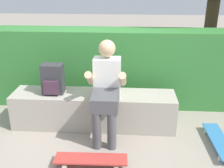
{
  "coord_description": "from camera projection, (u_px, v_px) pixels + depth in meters",
  "views": [
    {
      "loc": [
        0.47,
        -2.92,
        1.95
      ],
      "look_at": [
        0.24,
        0.48,
        0.58
      ],
      "focal_mm": 43.3,
      "sensor_mm": 36.0,
      "label": 1
    }
  ],
  "objects": [
    {
      "name": "skateboard_near_person",
      "position": [
        91.0,
        159.0,
        2.96
      ],
      "size": [
        0.81,
        0.22,
        0.09
      ],
      "color": "#BC3833",
      "rests_on": "ground"
    },
    {
      "name": "hedge_row",
      "position": [
        90.0,
        67.0,
        4.29
      ],
      "size": [
        6.1,
        0.51,
        1.2
      ],
      "color": "#337935",
      "rests_on": "ground"
    },
    {
      "name": "skateboard_beside_bench",
      "position": [
        219.0,
        141.0,
        3.29
      ],
      "size": [
        0.22,
        0.81,
        0.09
      ],
      "color": "teal",
      "rests_on": "ground"
    },
    {
      "name": "ground_plane",
      "position": [
        91.0,
        139.0,
        3.46
      ],
      "size": [
        24.0,
        24.0,
        0.0
      ],
      "primitive_type": "plane",
      "color": "gray"
    },
    {
      "name": "backpack_on_bench",
      "position": [
        53.0,
        80.0,
        3.57
      ],
      "size": [
        0.28,
        0.23,
        0.4
      ],
      "color": "#333338",
      "rests_on": "bench_main"
    },
    {
      "name": "bench_main",
      "position": [
        94.0,
        110.0,
        3.71
      ],
      "size": [
        2.2,
        0.47,
        0.48
      ],
      "color": "#A69F91",
      "rests_on": "ground"
    },
    {
      "name": "person_skater",
      "position": [
        106.0,
        87.0,
        3.33
      ],
      "size": [
        0.49,
        0.62,
        1.23
      ],
      "color": "white",
      "rests_on": "ground"
    }
  ]
}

